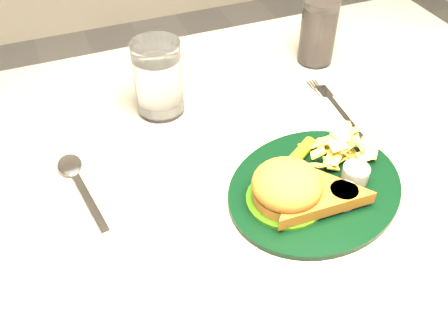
# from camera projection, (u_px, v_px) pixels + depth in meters

# --- Properties ---
(table) EXTENTS (1.20, 0.80, 0.75)m
(table) POSITION_uv_depth(u_px,v_px,m) (229.00, 306.00, 0.99)
(table) COLOR gray
(table) RESTS_ON ground
(dinner_plate) EXTENTS (0.33, 0.31, 0.06)m
(dinner_plate) POSITION_uv_depth(u_px,v_px,m) (317.00, 175.00, 0.68)
(dinner_plate) COLOR black
(dinner_plate) RESTS_ON table
(water_glass) EXTENTS (0.10, 0.10, 0.12)m
(water_glass) POSITION_uv_depth(u_px,v_px,m) (158.00, 78.00, 0.79)
(water_glass) COLOR silver
(water_glass) RESTS_ON table
(cola_glass) EXTENTS (0.08, 0.08, 0.12)m
(cola_glass) POSITION_uv_depth(u_px,v_px,m) (318.00, 32.00, 0.91)
(cola_glass) COLOR black
(cola_glass) RESTS_ON table
(fork_napkin) EXTENTS (0.13, 0.16, 0.01)m
(fork_napkin) POSITION_uv_depth(u_px,v_px,m) (343.00, 115.00, 0.82)
(fork_napkin) COLOR white
(fork_napkin) RESTS_ON table
(spoon) EXTENTS (0.07, 0.17, 0.01)m
(spoon) POSITION_uv_depth(u_px,v_px,m) (90.00, 201.00, 0.67)
(spoon) COLOR silver
(spoon) RESTS_ON table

